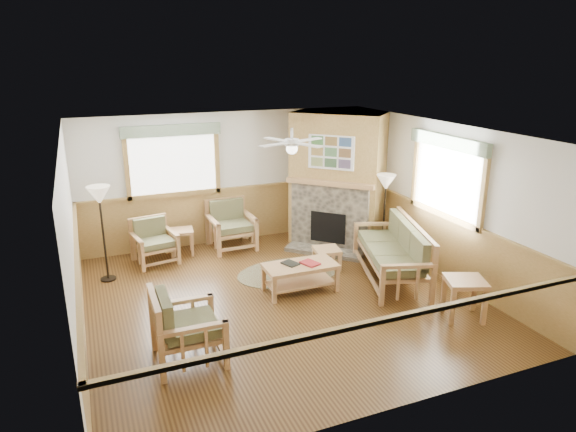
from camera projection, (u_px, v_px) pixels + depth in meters
name	position (u px, v px, depth m)	size (l,w,h in m)	color
floor	(282.00, 299.00, 8.32)	(6.00, 6.00, 0.01)	#4C3115
ceiling	(281.00, 132.00, 7.51)	(6.00, 6.00, 0.01)	white
wall_back	(228.00, 178.00, 10.56)	(6.00, 0.02, 2.70)	white
wall_front	(389.00, 302.00, 5.27)	(6.00, 0.02, 2.70)	white
wall_left	(72.00, 245.00, 6.83)	(0.02, 6.00, 2.70)	white
wall_right	(440.00, 199.00, 9.00)	(0.02, 6.00, 2.70)	white
wainscot	(281.00, 267.00, 8.16)	(6.00, 6.00, 1.10)	#9F7B41
fireplace	(338.00, 179.00, 10.47)	(2.20, 2.20, 2.70)	#9F7B41
window_back	(170.00, 123.00, 9.77)	(1.90, 0.16, 1.50)	white
window_right	(452.00, 134.00, 8.46)	(0.16, 1.90, 1.50)	white
ceiling_fan	(292.00, 131.00, 7.90)	(1.24, 1.24, 0.36)	white
sofa	(391.00, 252.00, 8.94)	(0.88, 2.16, 0.99)	#AD8051
armchair_back_left	(154.00, 242.00, 9.65)	(0.74, 0.74, 0.83)	#AD8051
armchair_back_right	(231.00, 225.00, 10.38)	(0.86, 0.86, 0.96)	#AD8051
armchair_left	(188.00, 326.00, 6.52)	(0.86, 0.86, 0.96)	#AD8051
coffee_table	(300.00, 278.00, 8.52)	(1.20, 0.60, 0.48)	#AD8051
end_table_chairs	(182.00, 242.00, 10.09)	(0.46, 0.44, 0.51)	#AD8051
end_table_sofa	(464.00, 298.00, 7.63)	(0.55, 0.53, 0.62)	#AD8051
footstool	(327.00, 259.00, 9.42)	(0.46, 0.46, 0.40)	#AD8051
braided_rug	(288.00, 273.00, 9.29)	(1.89, 1.89, 0.01)	brown
floor_lamp_left	(103.00, 234.00, 8.76)	(0.39, 0.39, 1.70)	black
floor_lamp_right	(384.00, 215.00, 9.91)	(0.37, 0.37, 1.62)	black
book_red	(310.00, 262.00, 8.45)	(0.22, 0.30, 0.03)	maroon
book_dark	(290.00, 263.00, 8.44)	(0.20, 0.27, 0.03)	black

